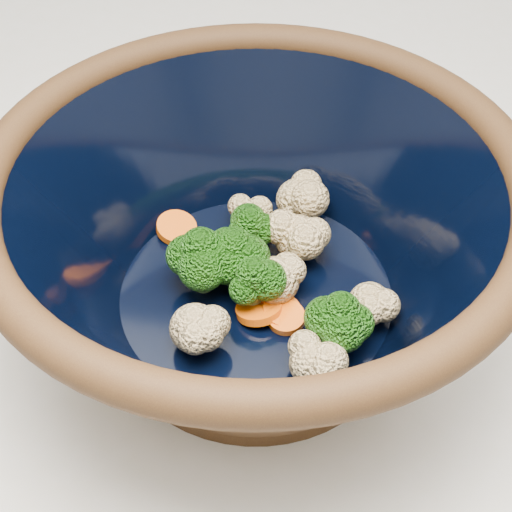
{
  "coord_description": "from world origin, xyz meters",
  "views": [
    {
      "loc": [
        -0.02,
        -0.41,
        1.32
      ],
      "look_at": [
        -0.09,
        -0.08,
        0.97
      ],
      "focal_mm": 50.0,
      "sensor_mm": 36.0,
      "label": 1
    }
  ],
  "objects": [
    {
      "name": "counter",
      "position": [
        0.0,
        0.0,
        0.45
      ],
      "size": [
        1.2,
        1.2,
        0.9
      ],
      "primitive_type": "cube",
      "color": "silver",
      "rests_on": "ground"
    },
    {
      "name": "mixing_bowl",
      "position": [
        -0.09,
        -0.08,
        0.98
      ],
      "size": [
        0.43,
        0.43,
        0.15
      ],
      "rotation": [
        0.0,
        0.0,
        -0.38
      ],
      "color": "black",
      "rests_on": "counter"
    },
    {
      "name": "vegetable_pile",
      "position": [
        -0.08,
        -0.08,
        0.96
      ],
      "size": [
        0.18,
        0.18,
        0.06
      ],
      "color": "#608442",
      "rests_on": "mixing_bowl"
    }
  ]
}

